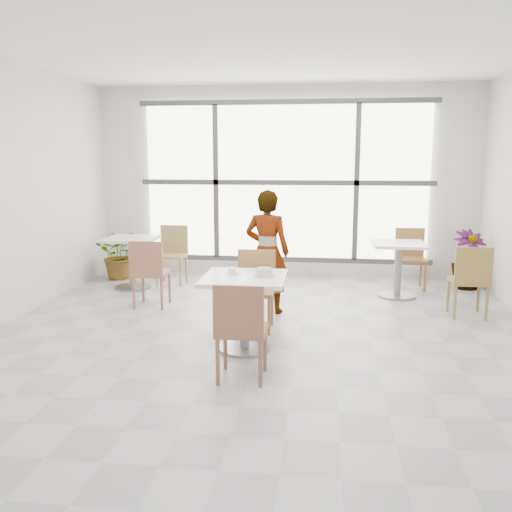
# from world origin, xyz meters

# --- Properties ---
(floor) EXTENTS (7.00, 7.00, 0.00)m
(floor) POSITION_xyz_m (0.00, 0.00, 0.00)
(floor) COLOR #9E9EA5
(floor) RESTS_ON ground
(ceiling) EXTENTS (7.00, 7.00, 0.00)m
(ceiling) POSITION_xyz_m (0.00, 0.00, 3.00)
(ceiling) COLOR white
(ceiling) RESTS_ON ground
(wall_back) EXTENTS (6.00, 0.00, 6.00)m
(wall_back) POSITION_xyz_m (0.00, 3.50, 1.50)
(wall_back) COLOR silver
(wall_back) RESTS_ON ground
(wall_front) EXTENTS (6.00, 0.00, 6.00)m
(wall_front) POSITION_xyz_m (0.00, -3.50, 1.50)
(wall_front) COLOR silver
(wall_front) RESTS_ON ground
(window) EXTENTS (4.60, 0.07, 2.52)m
(window) POSITION_xyz_m (0.00, 3.44, 1.50)
(window) COLOR white
(window) RESTS_ON ground
(main_table) EXTENTS (0.80, 0.80, 0.75)m
(main_table) POSITION_xyz_m (-0.15, -0.04, 0.52)
(main_table) COLOR white
(main_table) RESTS_ON ground
(chair_near) EXTENTS (0.42, 0.42, 0.87)m
(chair_near) POSITION_xyz_m (-0.07, -0.83, 0.50)
(chair_near) COLOR brown
(chair_near) RESTS_ON ground
(chair_far) EXTENTS (0.42, 0.42, 0.87)m
(chair_far) POSITION_xyz_m (-0.13, 0.70, 0.50)
(chair_far) COLOR #A2713D
(chair_far) RESTS_ON ground
(oatmeal_bowl) EXTENTS (0.21, 0.21, 0.09)m
(oatmeal_bowl) POSITION_xyz_m (0.05, -0.03, 0.79)
(oatmeal_bowl) COLOR silver
(oatmeal_bowl) RESTS_ON main_table
(coffee_cup) EXTENTS (0.16, 0.13, 0.07)m
(coffee_cup) POSITION_xyz_m (-0.28, 0.02, 0.78)
(coffee_cup) COLOR white
(coffee_cup) RESTS_ON main_table
(person) EXTENTS (0.61, 0.46, 1.51)m
(person) POSITION_xyz_m (-0.07, 1.35, 0.76)
(person) COLOR black
(person) RESTS_ON ground
(bg_table_left) EXTENTS (0.70, 0.70, 0.75)m
(bg_table_left) POSITION_xyz_m (-2.14, 2.34, 0.49)
(bg_table_left) COLOR silver
(bg_table_left) RESTS_ON ground
(bg_table_right) EXTENTS (0.70, 0.70, 0.75)m
(bg_table_right) POSITION_xyz_m (1.63, 2.31, 0.49)
(bg_table_right) COLOR white
(bg_table_right) RESTS_ON ground
(bg_chair_left_near) EXTENTS (0.42, 0.42, 0.87)m
(bg_chair_left_near) POSITION_xyz_m (-1.56, 1.35, 0.50)
(bg_chair_left_near) COLOR #9C5E47
(bg_chair_left_near) RESTS_ON ground
(bg_chair_left_far) EXTENTS (0.42, 0.42, 0.87)m
(bg_chair_left_far) POSITION_xyz_m (-1.65, 2.77, 0.50)
(bg_chair_left_far) COLOR #A0874B
(bg_chair_left_far) RESTS_ON ground
(bg_chair_right_near) EXTENTS (0.42, 0.42, 0.87)m
(bg_chair_right_near) POSITION_xyz_m (2.34, 1.37, 0.50)
(bg_chair_right_near) COLOR olive
(bg_chair_right_near) RESTS_ON ground
(bg_chair_right_far) EXTENTS (0.42, 0.42, 0.87)m
(bg_chair_right_far) POSITION_xyz_m (1.87, 2.88, 0.50)
(bg_chair_right_far) COLOR #9E6B38
(bg_chair_right_far) RESTS_ON ground
(plant_left) EXTENTS (0.71, 0.62, 0.77)m
(plant_left) POSITION_xyz_m (-2.55, 2.95, 0.39)
(plant_left) COLOR #498D3F
(plant_left) RESTS_ON ground
(plant_right) EXTENTS (0.60, 0.60, 0.85)m
(plant_right) POSITION_xyz_m (2.70, 2.93, 0.43)
(plant_right) COLOR #508B4A
(plant_right) RESTS_ON ground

